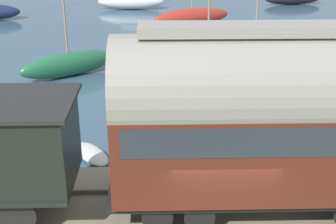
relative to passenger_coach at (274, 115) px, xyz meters
name	(u,v)px	position (x,y,z in m)	size (l,w,h in m)	color
rail_embankment	(216,220)	(0.00, 1.28, -3.03)	(4.92, 56.00, 0.65)	gray
passenger_coach	(274,115)	(0.00, 0.00, 0.00)	(2.57, 8.10, 4.86)	black
sailboat_blue	(254,46)	(16.12, -2.89, -2.55)	(3.01, 4.47, 8.64)	#335199
sailboat_white	(131,1)	(32.25, 5.08, -2.55)	(1.84, 5.96, 9.11)	white
sailboat_brown	(207,83)	(10.07, 0.52, -2.68)	(3.00, 4.80, 9.44)	brown
sailboat_green	(69,64)	(13.15, 7.40, -2.63)	(3.80, 4.91, 7.30)	#236B42
sailboat_red	(192,17)	(25.12, 0.13, -2.61)	(3.92, 6.38, 5.88)	#B72D23
rowboat_off_pier	(92,154)	(4.04, 5.09, -3.14)	(2.09, 1.73, 0.31)	silver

